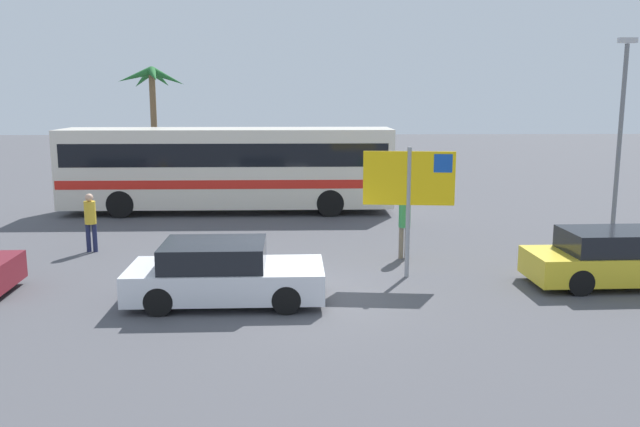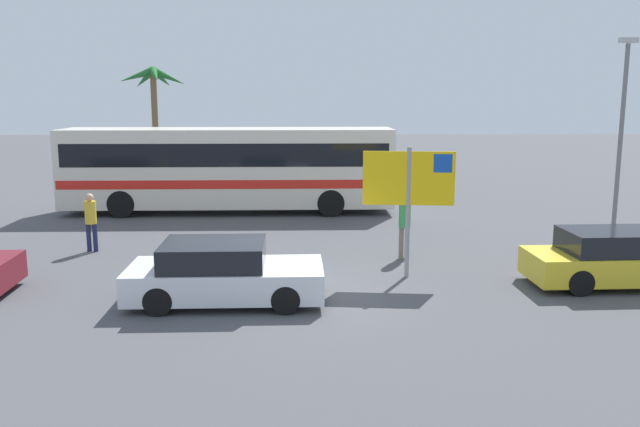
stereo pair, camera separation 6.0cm
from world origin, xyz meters
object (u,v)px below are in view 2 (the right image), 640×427
(car_white, at_px, (223,273))
(ferry_sign, at_px, (411,183))
(pedestrian_near_sign, at_px, (405,220))
(bus_front_coach, at_px, (229,165))
(pedestrian_by_bus, at_px, (91,218))
(car_yellow, at_px, (623,259))

(car_white, bearing_deg, ferry_sign, 22.44)
(car_white, xyz_separation_m, pedestrian_near_sign, (4.51, 3.72, 0.44))
(bus_front_coach, relative_size, ferry_sign, 3.85)
(ferry_sign, bearing_deg, bus_front_coach, 125.96)
(car_white, xyz_separation_m, pedestrian_by_bus, (-4.28, 4.75, 0.35))
(ferry_sign, height_order, pedestrian_near_sign, ferry_sign)
(ferry_sign, bearing_deg, car_yellow, -4.12)
(bus_front_coach, distance_m, pedestrian_by_bus, 7.20)
(ferry_sign, bearing_deg, car_white, -151.02)
(bus_front_coach, bearing_deg, pedestrian_near_sign, -53.20)
(pedestrian_by_bus, height_order, pedestrian_near_sign, pedestrian_near_sign)
(car_yellow, xyz_separation_m, pedestrian_near_sign, (-4.72, 2.73, 0.44))
(car_yellow, bearing_deg, pedestrian_by_bus, 162.86)
(pedestrian_by_bus, bearing_deg, pedestrian_near_sign, 81.02)
(car_white, height_order, car_yellow, same)
(bus_front_coach, height_order, pedestrian_near_sign, bus_front_coach)
(bus_front_coach, bearing_deg, ferry_sign, -59.94)
(car_yellow, height_order, pedestrian_by_bus, pedestrian_by_bus)
(bus_front_coach, bearing_deg, pedestrian_by_bus, -116.93)
(bus_front_coach, xyz_separation_m, car_white, (1.04, -11.13, -1.15))
(bus_front_coach, height_order, car_white, bus_front_coach)
(car_white, bearing_deg, bus_front_coach, 94.70)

